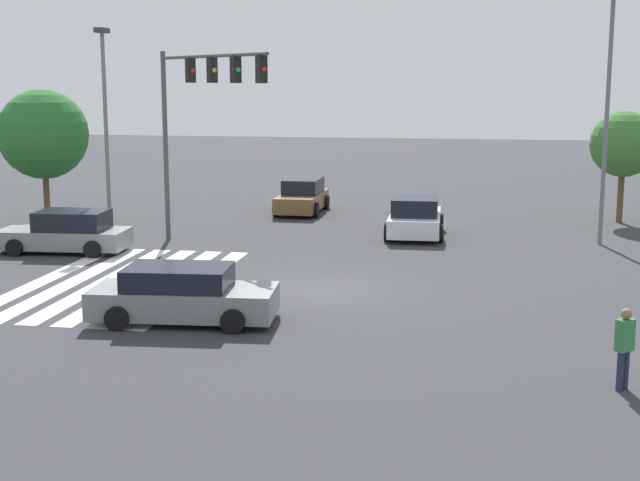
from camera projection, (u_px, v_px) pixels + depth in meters
name	position (u px, v px, depth m)	size (l,w,h in m)	color
ground_plane	(320.00, 290.00, 25.95)	(135.05, 135.05, 0.00)	#333338
crosswalk_markings	(121.00, 281.00, 26.98)	(10.07, 5.35, 0.01)	silver
traffic_signal_mast	(198.00, 99.00, 30.91)	(5.30, 5.30, 7.06)	#47474C
car_0	(66.00, 233.00, 31.48)	(2.32, 4.61, 1.48)	gray
car_1	(182.00, 295.00, 22.45)	(2.42, 4.76, 1.42)	gray
car_2	(302.00, 197.00, 40.80)	(4.29, 2.06, 1.55)	brown
car_4	(415.00, 218.00, 34.61)	(4.31, 2.29, 1.56)	silver
pedestrian	(624.00, 345.00, 17.42)	(0.41, 0.41, 1.66)	#232842
street_light_pole_a	(608.00, 98.00, 32.10)	(0.80, 0.36, 9.13)	slate
street_light_pole_b	(105.00, 110.00, 35.55)	(0.80, 0.36, 8.03)	slate
tree_corner_a	(624.00, 144.00, 37.51)	(2.80, 2.80, 4.76)	brown
tree_corner_b	(43.00, 134.00, 37.34)	(3.77, 3.77, 5.65)	brown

